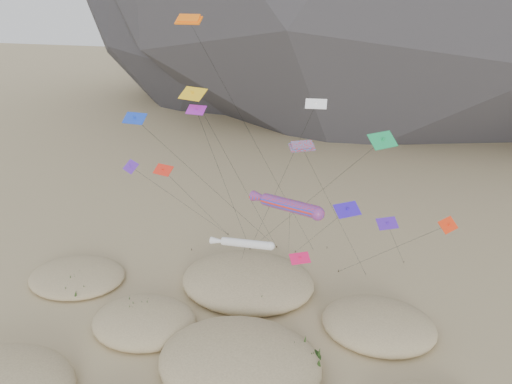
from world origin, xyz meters
TOP-DOWN VIEW (x-y plane):
  - dunes at (-1.84, 3.72)m, footprint 50.74×35.18m
  - dune_grass at (-0.48, 3.62)m, footprint 40.25×27.47m
  - kite_stakes at (0.14, 25.35)m, footprint 26.81×5.82m
  - rainbow_tube_kite at (2.96, 12.53)m, footprint 8.49×15.19m
  - white_tube_kite at (0.49, 6.32)m, footprint 8.21×15.42m
  - orange_parafoil at (-7.54, 15.29)m, footprint 12.30×12.35m
  - multi_parafoil at (4.44, 11.79)m, footprint 7.43×11.91m
  - delta_kites at (1.67, 11.16)m, footprint 32.98×22.09m

SIDE VIEW (x-z plane):
  - kite_stakes at x=0.14m, z-range 0.00..0.30m
  - dunes at x=-1.84m, z-range -1.11..2.50m
  - dune_grass at x=-0.48m, z-range 0.12..1.58m
  - white_tube_kite at x=0.49m, z-range 5.14..16.67m
  - rainbow_tube_kite at x=2.96m, z-range 5.65..19.01m
  - delta_kites at x=1.67m, z-range 5.03..28.37m
  - multi_parafoil at x=4.44m, z-range 8.87..27.95m
  - orange_parafoil at x=-7.54m, z-range 13.89..43.47m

